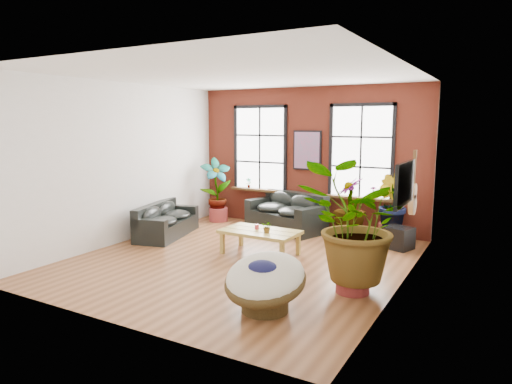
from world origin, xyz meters
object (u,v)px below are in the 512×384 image
at_px(sofa_back, 287,213).
at_px(sofa_left, 165,221).
at_px(papasan_chair, 265,280).
at_px(coffee_table, 260,233).

xyz_separation_m(sofa_back, sofa_left, (-2.22, -1.96, -0.07)).
distance_m(sofa_back, papasan_chair, 4.98).
bearing_deg(papasan_chair, sofa_left, 144.68).
height_order(sofa_left, papasan_chair, papasan_chair).
height_order(sofa_back, sofa_left, sofa_back).
relative_size(sofa_left, papasan_chair, 1.68).
relative_size(sofa_back, papasan_chair, 1.80).
bearing_deg(coffee_table, sofa_back, 102.91).
bearing_deg(sofa_back, coffee_table, -59.25).
relative_size(sofa_back, coffee_table, 1.41).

